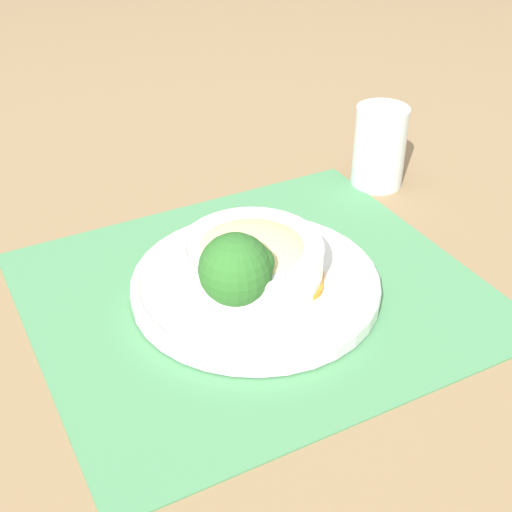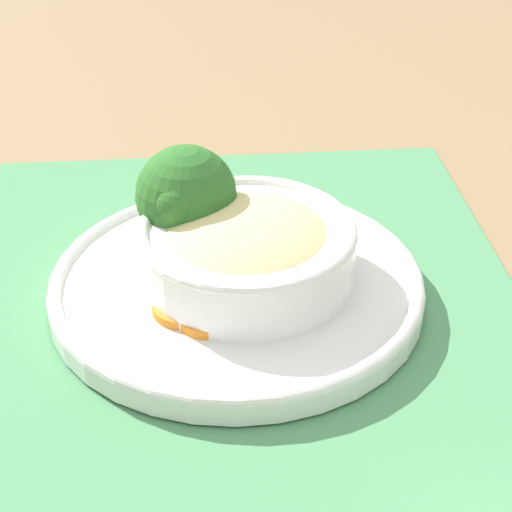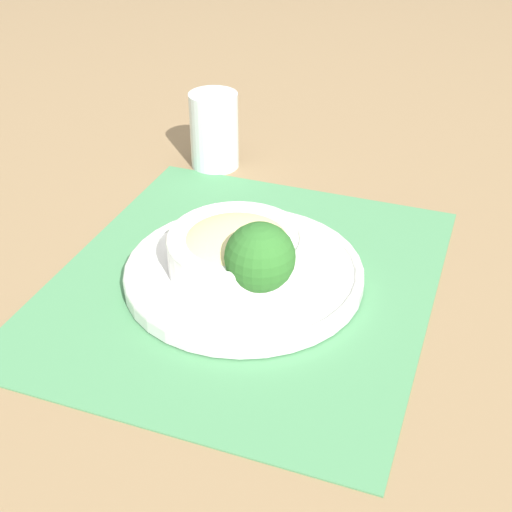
# 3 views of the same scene
# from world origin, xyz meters

# --- Properties ---
(ground_plane) EXTENTS (4.00, 4.00, 0.00)m
(ground_plane) POSITION_xyz_m (0.00, 0.00, 0.00)
(ground_plane) COLOR #8C704C
(placemat) EXTENTS (0.55, 0.50, 0.00)m
(placemat) POSITION_xyz_m (0.00, 0.00, 0.00)
(placemat) COLOR #4C8C59
(placemat) RESTS_ON ground_plane
(plate) EXTENTS (0.29, 0.29, 0.02)m
(plate) POSITION_xyz_m (0.00, 0.00, 0.02)
(plate) COLOR white
(plate) RESTS_ON placemat
(bowl) EXTENTS (0.16, 0.16, 0.06)m
(bowl) POSITION_xyz_m (-0.00, -0.01, 0.05)
(bowl) COLOR white
(bowl) RESTS_ON plate
(broccoli_floret) EXTENTS (0.08, 0.08, 0.09)m
(broccoli_floret) POSITION_xyz_m (0.05, 0.03, 0.07)
(broccoli_floret) COLOR #759E51
(broccoli_floret) RESTS_ON plate
(carrot_slice_near) EXTENTS (0.05, 0.05, 0.01)m
(carrot_slice_near) POSITION_xyz_m (-0.03, 0.04, 0.02)
(carrot_slice_near) COLOR orange
(carrot_slice_near) RESTS_ON plate
(carrot_slice_middle) EXTENTS (0.05, 0.05, 0.01)m
(carrot_slice_middle) POSITION_xyz_m (-0.05, 0.03, 0.02)
(carrot_slice_middle) COLOR orange
(carrot_slice_middle) RESTS_ON plate
(carrot_slice_far) EXTENTS (0.05, 0.05, 0.01)m
(carrot_slice_far) POSITION_xyz_m (-0.05, 0.01, 0.02)
(carrot_slice_far) COLOR orange
(carrot_slice_far) RESTS_ON plate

